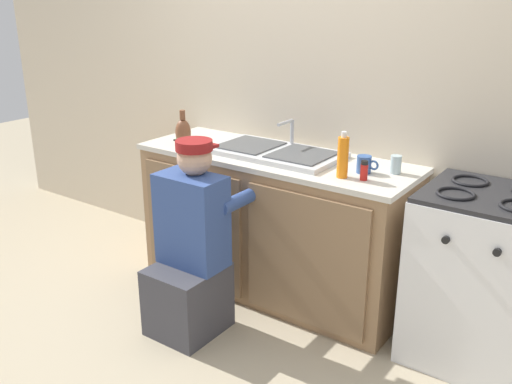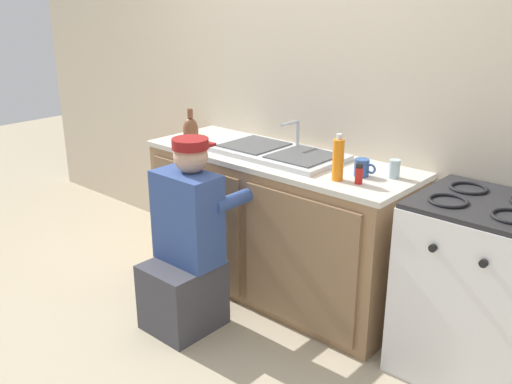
{
  "view_description": "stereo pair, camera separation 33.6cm",
  "coord_description": "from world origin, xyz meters",
  "px_view_note": "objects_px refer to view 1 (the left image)",
  "views": [
    {
      "loc": [
        1.84,
        -2.48,
        1.86
      ],
      "look_at": [
        0.0,
        0.1,
        0.73
      ],
      "focal_mm": 40.0,
      "sensor_mm": 36.0,
      "label": 1
    },
    {
      "loc": [
        2.1,
        -2.27,
        1.86
      ],
      "look_at": [
        0.0,
        0.1,
        0.73
      ],
      "focal_mm": 40.0,
      "sensor_mm": 36.0,
      "label": 2
    }
  ],
  "objects_px": {
    "coffee_mug": "(364,164)",
    "spice_bottle_red": "(364,171)",
    "sink_double_basin": "(275,152)",
    "stove_range": "(481,278)",
    "vase_decorative": "(183,132)",
    "plumber_person": "(191,255)",
    "soap_bottle_orange": "(343,157)",
    "cell_phone": "(184,139)",
    "water_glass": "(396,164)"
  },
  "relations": [
    {
      "from": "spice_bottle_red",
      "to": "sink_double_basin",
      "type": "bearing_deg",
      "value": 168.38
    },
    {
      "from": "stove_range",
      "to": "vase_decorative",
      "type": "height_order",
      "value": "vase_decorative"
    },
    {
      "from": "coffee_mug",
      "to": "water_glass",
      "type": "xyz_separation_m",
      "value": [
        0.14,
        0.09,
        0.0
      ]
    },
    {
      "from": "plumber_person",
      "to": "coffee_mug",
      "type": "distance_m",
      "value": 1.08
    },
    {
      "from": "sink_double_basin",
      "to": "vase_decorative",
      "type": "xyz_separation_m",
      "value": [
        -0.6,
        -0.16,
        0.07
      ]
    },
    {
      "from": "plumber_person",
      "to": "coffee_mug",
      "type": "height_order",
      "value": "plumber_person"
    },
    {
      "from": "stove_range",
      "to": "spice_bottle_red",
      "type": "relative_size",
      "value": 8.9
    },
    {
      "from": "cell_phone",
      "to": "coffee_mug",
      "type": "height_order",
      "value": "coffee_mug"
    },
    {
      "from": "plumber_person",
      "to": "coffee_mug",
      "type": "relative_size",
      "value": 8.76
    },
    {
      "from": "sink_double_basin",
      "to": "water_glass",
      "type": "relative_size",
      "value": 8.0
    },
    {
      "from": "plumber_person",
      "to": "vase_decorative",
      "type": "relative_size",
      "value": 4.8
    },
    {
      "from": "plumber_person",
      "to": "water_glass",
      "type": "height_order",
      "value": "plumber_person"
    },
    {
      "from": "soap_bottle_orange",
      "to": "spice_bottle_red",
      "type": "bearing_deg",
      "value": 12.36
    },
    {
      "from": "stove_range",
      "to": "soap_bottle_orange",
      "type": "distance_m",
      "value": 0.94
    },
    {
      "from": "cell_phone",
      "to": "plumber_person",
      "type": "bearing_deg",
      "value": -46.62
    },
    {
      "from": "coffee_mug",
      "to": "spice_bottle_red",
      "type": "height_order",
      "value": "spice_bottle_red"
    },
    {
      "from": "cell_phone",
      "to": "water_glass",
      "type": "bearing_deg",
      "value": 4.58
    },
    {
      "from": "spice_bottle_red",
      "to": "vase_decorative",
      "type": "relative_size",
      "value": 0.46
    },
    {
      "from": "spice_bottle_red",
      "to": "cell_phone",
      "type": "bearing_deg",
      "value": 176.09
    },
    {
      "from": "sink_double_basin",
      "to": "soap_bottle_orange",
      "type": "distance_m",
      "value": 0.56
    },
    {
      "from": "sink_double_basin",
      "to": "plumber_person",
      "type": "distance_m",
      "value": 0.81
    },
    {
      "from": "plumber_person",
      "to": "sink_double_basin",
      "type": "bearing_deg",
      "value": 79.32
    },
    {
      "from": "coffee_mug",
      "to": "water_glass",
      "type": "bearing_deg",
      "value": 32.27
    },
    {
      "from": "water_glass",
      "to": "vase_decorative",
      "type": "bearing_deg",
      "value": -170.04
    },
    {
      "from": "sink_double_basin",
      "to": "plumber_person",
      "type": "bearing_deg",
      "value": -100.68
    },
    {
      "from": "stove_range",
      "to": "plumber_person",
      "type": "relative_size",
      "value": 0.85
    },
    {
      "from": "spice_bottle_red",
      "to": "soap_bottle_orange",
      "type": "relative_size",
      "value": 0.42
    },
    {
      "from": "stove_range",
      "to": "cell_phone",
      "type": "distance_m",
      "value": 2.03
    },
    {
      "from": "cell_phone",
      "to": "coffee_mug",
      "type": "relative_size",
      "value": 1.11
    },
    {
      "from": "cell_phone",
      "to": "spice_bottle_red",
      "type": "bearing_deg",
      "value": -3.91
    },
    {
      "from": "sink_double_basin",
      "to": "spice_bottle_red",
      "type": "xyz_separation_m",
      "value": [
        0.65,
        -0.13,
        0.03
      ]
    },
    {
      "from": "coffee_mug",
      "to": "plumber_person",
      "type": "bearing_deg",
      "value": -138.3
    },
    {
      "from": "stove_range",
      "to": "coffee_mug",
      "type": "xyz_separation_m",
      "value": [
        -0.68,
        -0.01,
        0.49
      ]
    },
    {
      "from": "soap_bottle_orange",
      "to": "vase_decorative",
      "type": "height_order",
      "value": "soap_bottle_orange"
    },
    {
      "from": "stove_range",
      "to": "water_glass",
      "type": "height_order",
      "value": "water_glass"
    },
    {
      "from": "sink_double_basin",
      "to": "coffee_mug",
      "type": "bearing_deg",
      "value": -1.48
    },
    {
      "from": "coffee_mug",
      "to": "sink_double_basin",
      "type": "bearing_deg",
      "value": 178.52
    },
    {
      "from": "soap_bottle_orange",
      "to": "water_glass",
      "type": "distance_m",
      "value": 0.32
    },
    {
      "from": "soap_bottle_orange",
      "to": "vase_decorative",
      "type": "relative_size",
      "value": 1.09
    },
    {
      "from": "sink_double_basin",
      "to": "soap_bottle_orange",
      "type": "height_order",
      "value": "soap_bottle_orange"
    },
    {
      "from": "cell_phone",
      "to": "soap_bottle_orange",
      "type": "bearing_deg",
      "value": -5.43
    },
    {
      "from": "coffee_mug",
      "to": "water_glass",
      "type": "distance_m",
      "value": 0.17
    },
    {
      "from": "plumber_person",
      "to": "stove_range",
      "type": "bearing_deg",
      "value": 25.07
    },
    {
      "from": "stove_range",
      "to": "cell_phone",
      "type": "bearing_deg",
      "value": -178.88
    },
    {
      "from": "sink_double_basin",
      "to": "coffee_mug",
      "type": "relative_size",
      "value": 6.35
    },
    {
      "from": "spice_bottle_red",
      "to": "soap_bottle_orange",
      "type": "height_order",
      "value": "soap_bottle_orange"
    },
    {
      "from": "stove_range",
      "to": "coffee_mug",
      "type": "relative_size",
      "value": 7.42
    },
    {
      "from": "sink_double_basin",
      "to": "water_glass",
      "type": "xyz_separation_m",
      "value": [
        0.74,
        0.07,
        0.03
      ]
    },
    {
      "from": "sink_double_basin",
      "to": "coffee_mug",
      "type": "xyz_separation_m",
      "value": [
        0.59,
        -0.02,
        0.03
      ]
    },
    {
      "from": "stove_range",
      "to": "soap_bottle_orange",
      "type": "bearing_deg",
      "value": -168.07
    }
  ]
}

